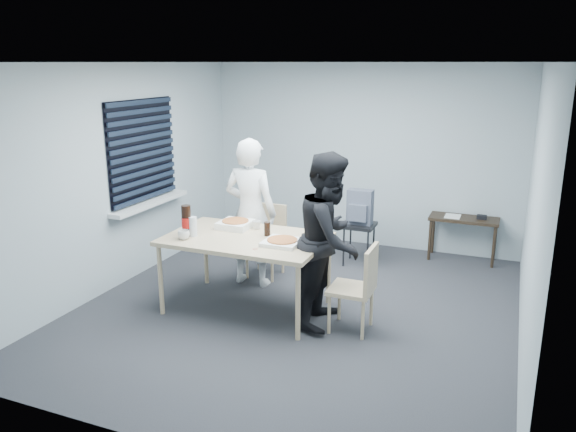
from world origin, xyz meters
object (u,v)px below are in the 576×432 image
at_px(mug_a, 184,235).
at_px(chair_far, 268,235).
at_px(person_black, 330,240).
at_px(mug_b, 257,225).
at_px(person_white, 251,213).
at_px(soda_bottle, 187,221).
at_px(backpack, 360,208).
at_px(side_table, 464,223).
at_px(stool, 359,232).
at_px(dining_table, 246,242).
at_px(chair_right, 360,283).

bearing_deg(mug_a, chair_far, 75.92).
relative_size(person_black, mug_a, 14.39).
height_order(chair_far, person_black, person_black).
bearing_deg(mug_b, person_white, 124.75).
bearing_deg(mug_a, person_white, 73.98).
bearing_deg(person_white, soda_bottle, 69.53).
relative_size(backpack, soda_bottle, 1.37).
height_order(person_black, side_table, person_black).
bearing_deg(soda_bottle, mug_a, -72.62).
relative_size(side_table, stool, 1.61).
xyz_separation_m(dining_table, side_table, (2.01, 2.50, -0.24)).
relative_size(chair_far, person_white, 0.50).
bearing_deg(stool, person_white, -132.11).
bearing_deg(stool, mug_a, -121.60).
distance_m(chair_far, mug_b, 0.84).
bearing_deg(mug_a, chair_right, 7.95).
height_order(dining_table, stool, dining_table).
bearing_deg(chair_right, side_table, 73.90).
relative_size(chair_far, soda_bottle, 2.68).
distance_m(chair_right, stool, 1.95).
bearing_deg(person_black, chair_right, -106.35).
height_order(stool, backpack, backpack).
bearing_deg(chair_right, dining_table, 177.23).
xyz_separation_m(backpack, soda_bottle, (-1.36, -2.00, 0.20)).
relative_size(chair_right, person_black, 0.50).
height_order(chair_far, side_table, chair_far).
relative_size(person_white, person_black, 1.00).
distance_m(chair_far, chair_right, 1.86).
bearing_deg(dining_table, stool, 67.50).
xyz_separation_m(person_black, side_table, (1.09, 2.46, -0.37)).
bearing_deg(backpack, chair_right, -83.52).
xyz_separation_m(stool, mug_b, (-0.77, -1.51, 0.41)).
bearing_deg(mug_b, soda_bottle, -138.80).
height_order(backpack, mug_a, backpack).
xyz_separation_m(side_table, stool, (-1.26, -0.68, -0.07)).
bearing_deg(soda_bottle, person_black, 8.72).
distance_m(person_black, mug_a, 1.52).
relative_size(chair_right, mug_b, 8.90).
relative_size(backpack, mug_a, 3.70).
bearing_deg(person_white, chair_right, 154.26).
bearing_deg(dining_table, side_table, 51.19).
bearing_deg(person_white, backpack, -132.45).
bearing_deg(stool, side_table, 28.33).
xyz_separation_m(chair_right, stool, (-0.52, 1.88, -0.07)).
height_order(chair_right, person_white, person_white).
distance_m(chair_far, backpack, 1.26).
bearing_deg(person_white, chair_far, -98.65).
bearing_deg(mug_a, person_black, 13.62).
height_order(backpack, soda_bottle, soda_bottle).
xyz_separation_m(chair_far, soda_bottle, (-0.38, -1.24, 0.46)).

